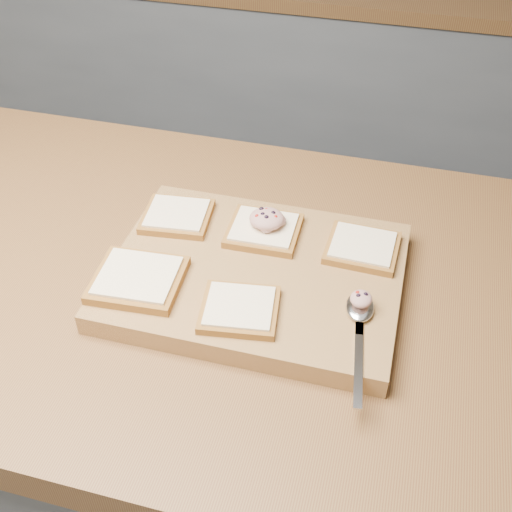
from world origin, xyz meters
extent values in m
cube|color=slate|center=(0.00, 0.00, 0.42)|extent=(1.90, 0.75, 0.84)
cube|color=brown|center=(0.00, 0.00, 0.87)|extent=(2.00, 0.80, 0.06)
cube|color=slate|center=(0.00, 1.43, 0.45)|extent=(3.60, 0.60, 0.90)
cube|color=#9F7844|center=(0.05, -0.01, 0.92)|extent=(0.44, 0.34, 0.04)
cube|color=#905F25|center=(-0.11, 0.07, 0.94)|extent=(0.12, 0.11, 0.01)
cube|color=#FEE5C1|center=(-0.11, 0.07, 0.95)|extent=(0.11, 0.10, 0.00)
cube|color=#905F25|center=(0.04, 0.07, 0.94)|extent=(0.12, 0.11, 0.01)
cube|color=#FEE5C1|center=(0.04, 0.07, 0.95)|extent=(0.10, 0.09, 0.00)
cube|color=#905F25|center=(0.21, 0.07, 0.94)|extent=(0.11, 0.11, 0.01)
cube|color=#FEE5C1|center=(0.21, 0.07, 0.95)|extent=(0.10, 0.09, 0.00)
cube|color=#905F25|center=(-0.11, -0.09, 0.94)|extent=(0.14, 0.13, 0.01)
cube|color=#FEE5C1|center=(-0.11, -0.09, 0.95)|extent=(0.12, 0.11, 0.00)
cube|color=#905F25|center=(0.06, -0.11, 0.94)|extent=(0.12, 0.11, 0.01)
cube|color=#FEE5C1|center=(0.06, -0.11, 0.95)|extent=(0.11, 0.10, 0.00)
ellipsoid|color=tan|center=(0.05, 0.08, 0.96)|extent=(0.06, 0.05, 0.03)
sphere|color=black|center=(0.06, 0.08, 0.97)|extent=(0.01, 0.01, 0.01)
sphere|color=black|center=(0.04, 0.09, 0.97)|extent=(0.01, 0.01, 0.01)
sphere|color=black|center=(0.05, 0.07, 0.97)|extent=(0.01, 0.01, 0.01)
sphere|color=black|center=(0.04, 0.07, 0.97)|extent=(0.01, 0.01, 0.01)
sphere|color=#A5140C|center=(0.06, 0.07, 0.97)|extent=(0.01, 0.01, 0.01)
sphere|color=#A5140C|center=(0.04, 0.09, 0.97)|extent=(0.01, 0.01, 0.01)
sphere|color=#A5140C|center=(0.03, 0.07, 0.97)|extent=(0.01, 0.01, 0.01)
ellipsoid|color=silver|center=(0.22, -0.06, 0.94)|extent=(0.05, 0.07, 0.01)
cube|color=silver|center=(0.23, -0.09, 0.94)|extent=(0.02, 0.04, 0.00)
cube|color=silver|center=(0.23, -0.15, 0.94)|extent=(0.03, 0.15, 0.00)
ellipsoid|color=tan|center=(0.22, -0.06, 0.96)|extent=(0.03, 0.03, 0.02)
sphere|color=black|center=(0.23, -0.06, 0.96)|extent=(0.01, 0.01, 0.01)
sphere|color=black|center=(0.22, -0.06, 0.96)|extent=(0.01, 0.01, 0.01)
sphere|color=#A5140C|center=(0.22, -0.05, 0.96)|extent=(0.01, 0.01, 0.01)
camera|label=1|loc=(0.24, -0.72, 1.60)|focal=45.00mm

